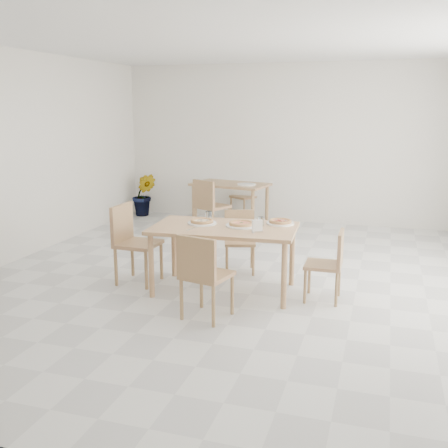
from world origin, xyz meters
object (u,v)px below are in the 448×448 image
(chair_west, at_px, (131,238))
(plate_mushroom, at_px, (202,223))
(chair_north, at_px, (240,236))
(chair_back_s, at_px, (209,203))
(plate_margherita, at_px, (241,225))
(plate_pepperoni, at_px, (280,223))
(tumbler_b, at_px, (261,221))
(chair_east, at_px, (330,261))
(tumbler_a, at_px, (209,216))
(pizza_mushroom, at_px, (202,221))
(main_table, at_px, (224,233))
(pizza_pepperoni, at_px, (280,221))
(second_table, at_px, (230,189))
(chair_back_n, at_px, (247,193))
(potted_plant, at_px, (144,195))
(napkin_holder, at_px, (257,226))
(pizza_margherita, at_px, (241,223))
(plate_empty, at_px, (247,184))
(chair_south, at_px, (203,271))

(chair_west, height_order, plate_mushroom, chair_west)
(chair_north, relative_size, chair_west, 0.82)
(chair_back_s, bearing_deg, plate_margherita, 141.92)
(plate_pepperoni, bearing_deg, tumbler_b, -144.17)
(chair_east, distance_m, tumbler_a, 1.51)
(plate_pepperoni, relative_size, pizza_mushroom, 1.00)
(main_table, height_order, pizza_pepperoni, pizza_pepperoni)
(chair_west, xyz_separation_m, second_table, (0.25, 3.24, 0.11))
(chair_back_n, distance_m, potted_plant, 1.97)
(chair_east, relative_size, plate_mushroom, 2.37)
(second_table, bearing_deg, chair_west, -83.61)
(chair_back_n, bearing_deg, chair_east, -33.84)
(plate_margherita, distance_m, napkin_holder, 0.33)
(main_table, relative_size, pizza_margherita, 4.75)
(chair_east, xyz_separation_m, chair_back_n, (-1.96, 3.91, 0.02))
(chair_back_n, bearing_deg, pizza_margherita, -46.49)
(second_table, bearing_deg, napkin_holder, -58.05)
(plate_margherita, relative_size, plate_pepperoni, 1.11)
(napkin_holder, height_order, chair_back_n, napkin_holder)
(pizza_margherita, xyz_separation_m, pizza_pepperoni, (0.39, 0.24, 0.00))
(pizza_mushroom, xyz_separation_m, tumbler_a, (0.00, 0.22, 0.02))
(potted_plant, bearing_deg, tumbler_b, -47.69)
(napkin_holder, bearing_deg, plate_empty, 80.07)
(pizza_pepperoni, bearing_deg, chair_back_s, 126.63)
(pizza_mushroom, height_order, plate_empty, pizza_mushroom)
(main_table, height_order, plate_mushroom, plate_mushroom)
(second_table, bearing_deg, chair_north, -59.91)
(chair_east, xyz_separation_m, tumbler_b, (-0.80, 0.12, 0.35))
(plate_pepperoni, height_order, pizza_margherita, pizza_margherita)
(plate_pepperoni, height_order, plate_empty, same)
(plate_pepperoni, relative_size, plate_empty, 1.01)
(pizza_margherita, bearing_deg, chair_back_s, 116.77)
(chair_west, xyz_separation_m, napkin_holder, (1.55, -0.13, 0.27))
(pizza_mushroom, distance_m, second_table, 3.22)
(main_table, bearing_deg, plate_mushroom, 164.13)
(second_table, bearing_deg, main_table, -63.76)
(chair_north, height_order, plate_pepperoni, same)
(plate_pepperoni, height_order, napkin_holder, napkin_holder)
(main_table, height_order, pizza_margherita, pizza_margherita)
(plate_mushroom, relative_size, napkin_holder, 2.49)
(plate_pepperoni, bearing_deg, potted_plant, 135.30)
(plate_mushroom, distance_m, plate_empty, 3.07)
(main_table, xyz_separation_m, chair_north, (-0.04, 0.80, -0.23))
(chair_east, bearing_deg, tumbler_a, -99.56)
(pizza_pepperoni, distance_m, potted_plant, 4.63)
(chair_south, relative_size, pizza_pepperoni, 3.04)
(plate_margherita, xyz_separation_m, pizza_mushroom, (-0.46, -0.01, 0.02))
(second_table, bearing_deg, potted_plant, -179.74)
(potted_plant, bearing_deg, main_table, -52.71)
(plate_margherita, height_order, pizza_pepperoni, pizza_pepperoni)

